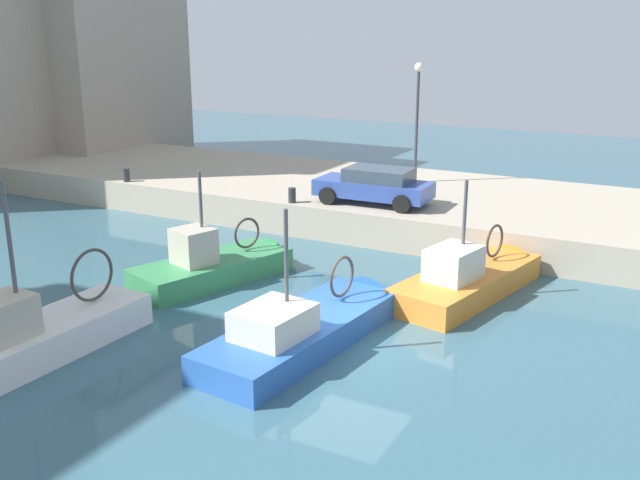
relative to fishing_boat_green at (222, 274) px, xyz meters
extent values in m
plane|color=#386070|center=(-2.12, -5.42, -0.12)|extent=(80.00, 80.00, 0.00)
cube|color=#ADA08C|center=(9.38, -5.42, 0.48)|extent=(9.00, 56.00, 1.20)
cube|color=#388951|center=(-0.36, 0.11, -0.12)|extent=(5.22, 3.26, 1.38)
cone|color=#388951|center=(2.31, -0.74, -0.12)|extent=(1.37, 1.87, 1.68)
cube|color=#896B4C|center=(-0.36, 0.11, 0.50)|extent=(4.99, 3.06, 0.08)
cube|color=#B7AD99|center=(-0.94, 0.30, 1.08)|extent=(1.33, 1.35, 1.08)
cylinder|color=#4C4C51|center=(-0.64, 0.20, 1.88)|extent=(0.10, 0.10, 2.76)
torus|color=#3F3833|center=(0.95, -0.30, 1.10)|extent=(0.96, 0.37, 0.98)
sphere|color=white|center=(-1.44, 1.53, 0.09)|extent=(0.32, 0.32, 0.32)
cube|color=white|center=(-6.23, 0.44, -0.12)|extent=(5.09, 1.87, 1.56)
cone|color=white|center=(-3.36, 0.35, -0.12)|extent=(0.95, 1.55, 1.53)
cube|color=#B2A893|center=(-6.23, 0.44, 0.58)|extent=(4.89, 1.72, 0.08)
cube|color=#B7AD99|center=(-7.33, 0.48, 1.12)|extent=(1.19, 1.07, 0.99)
cylinder|color=#4C4C51|center=(-6.98, 0.47, 2.35)|extent=(0.10, 0.10, 3.54)
torus|color=#3F3833|center=(-4.82, 0.40, 1.37)|extent=(1.35, 0.13, 1.35)
cube|color=orange|center=(2.11, -7.03, -0.12)|extent=(5.88, 3.03, 1.41)
cone|color=orange|center=(5.20, -7.67, -0.12)|extent=(1.24, 1.89, 1.74)
cube|color=#9E7A51|center=(2.11, -7.03, 0.51)|extent=(5.63, 2.84, 0.08)
cube|color=beige|center=(1.31, -6.86, 1.02)|extent=(1.74, 1.43, 0.93)
cylinder|color=#4C4C51|center=(1.76, -6.96, 1.89)|extent=(0.10, 0.10, 2.76)
torus|color=#3F3833|center=(3.65, -7.35, 1.13)|extent=(1.01, 0.29, 1.02)
sphere|color=white|center=(0.68, -5.65, 0.09)|extent=(0.32, 0.32, 0.32)
cube|color=#2D60B7|center=(-3.12, -4.62, -0.12)|extent=(6.32, 2.58, 1.34)
cone|color=#2D60B7|center=(0.28, -4.97, -0.12)|extent=(1.07, 1.85, 1.77)
cube|color=#9E7A51|center=(-3.12, -4.62, 0.48)|extent=(6.05, 2.39, 0.08)
cube|color=beige|center=(-4.25, -4.51, 0.88)|extent=(1.82, 1.55, 0.71)
cylinder|color=#4C4C51|center=(-3.75, -4.56, 1.94)|extent=(0.10, 0.10, 2.91)
torus|color=#3F3833|center=(-1.41, -4.80, 1.14)|extent=(1.09, 0.19, 1.09)
sphere|color=white|center=(-4.85, -3.36, 0.08)|extent=(0.32, 0.32, 0.32)
cube|color=#334C9E|center=(6.50, -2.09, 1.64)|extent=(1.82, 4.23, 0.58)
cube|color=#384756|center=(6.51, -2.30, 2.17)|extent=(1.56, 2.39, 0.48)
cylinder|color=black|center=(5.61, -0.70, 1.40)|extent=(0.24, 0.65, 0.64)
cylinder|color=black|center=(7.31, -0.65, 1.40)|extent=(0.24, 0.65, 0.64)
cylinder|color=black|center=(5.69, -3.54, 1.40)|extent=(0.24, 0.65, 0.64)
cylinder|color=black|center=(7.39, -3.49, 1.40)|extent=(0.24, 0.65, 0.64)
cylinder|color=#2D2D33|center=(5.23, 0.58, 1.36)|extent=(0.28, 0.28, 0.55)
cylinder|color=#2D2D33|center=(5.23, 8.58, 1.36)|extent=(0.28, 0.28, 0.55)
cylinder|color=#38383D|center=(10.88, -2.02, 3.33)|extent=(0.12, 0.12, 4.50)
sphere|color=#F2EACC|center=(10.88, -2.02, 5.73)|extent=(0.36, 0.36, 0.36)
cube|color=#A39384|center=(13.11, 18.64, 6.03)|extent=(8.49, 8.19, 12.31)
camera|label=1|loc=(-16.95, -12.54, 7.20)|focal=40.50mm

